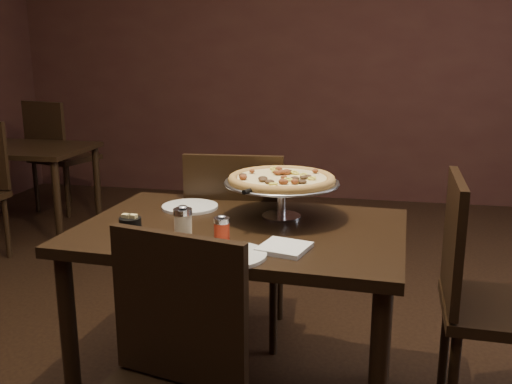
# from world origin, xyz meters

# --- Properties ---
(room) EXTENTS (6.04, 7.04, 2.84)m
(room) POSITION_xyz_m (0.06, 0.03, 1.40)
(room) COLOR black
(room) RESTS_ON ground
(dining_table) EXTENTS (1.27, 0.89, 0.76)m
(dining_table) POSITION_xyz_m (0.05, -0.00, 0.66)
(dining_table) COLOR black
(dining_table) RESTS_ON ground
(background_table) EXTENTS (1.10, 0.74, 0.69)m
(background_table) POSITION_xyz_m (-2.20, 1.94, 0.60)
(background_table) COLOR black
(background_table) RESTS_ON ground
(pizza_stand) EXTENTS (0.46, 0.46, 0.19)m
(pizza_stand) POSITION_xyz_m (0.18, 0.15, 0.92)
(pizza_stand) COLOR silver
(pizza_stand) RESTS_ON dining_table
(parmesan_shaker) EXTENTS (0.07, 0.07, 0.12)m
(parmesan_shaker) POSITION_xyz_m (-0.13, -0.17, 0.82)
(parmesan_shaker) COLOR #F5E8BE
(parmesan_shaker) RESTS_ON dining_table
(pepper_flake_shaker) EXTENTS (0.06, 0.06, 0.10)m
(pepper_flake_shaker) POSITION_xyz_m (0.03, -0.20, 0.81)
(pepper_flake_shaker) COLOR maroon
(pepper_flake_shaker) RESTS_ON dining_table
(packet_caddy) EXTENTS (0.08, 0.08, 0.06)m
(packet_caddy) POSITION_xyz_m (-0.34, -0.14, 0.79)
(packet_caddy) COLOR black
(packet_caddy) RESTS_ON dining_table
(napkin_stack) EXTENTS (0.19, 0.19, 0.02)m
(napkin_stack) POSITION_xyz_m (0.25, -0.23, 0.77)
(napkin_stack) COLOR silver
(napkin_stack) RESTS_ON dining_table
(plate_left) EXTENTS (0.24, 0.24, 0.01)m
(plate_left) POSITION_xyz_m (-0.22, 0.21, 0.77)
(plate_left) COLOR white
(plate_left) RESTS_ON dining_table
(plate_near) EXTENTS (0.25, 0.25, 0.01)m
(plate_near) POSITION_xyz_m (0.08, -0.33, 0.77)
(plate_near) COLOR white
(plate_near) RESTS_ON dining_table
(serving_spatula) EXTENTS (0.14, 0.14, 0.02)m
(serving_spatula) POSITION_xyz_m (0.10, -0.03, 0.91)
(serving_spatula) COLOR silver
(serving_spatula) RESTS_ON pizza_stand
(chair_far) EXTENTS (0.49, 0.49, 0.97)m
(chair_far) POSITION_xyz_m (-0.09, 0.51, 0.53)
(chair_far) COLOR black
(chair_far) RESTS_ON ground
(chair_side) EXTENTS (0.47, 0.47, 0.97)m
(chair_side) POSITION_xyz_m (0.97, 0.11, 0.53)
(chair_side) COLOR black
(chair_side) RESTS_ON ground
(bg_chair_far) EXTENTS (0.58, 0.58, 1.00)m
(bg_chair_far) POSITION_xyz_m (-2.20, 2.52, 0.55)
(bg_chair_far) COLOR black
(bg_chair_far) RESTS_ON ground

